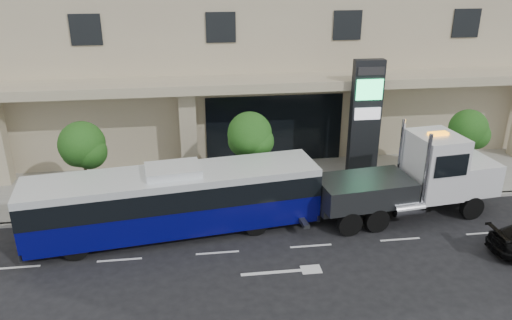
# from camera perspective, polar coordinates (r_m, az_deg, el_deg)

# --- Properties ---
(ground) EXTENTS (120.00, 120.00, 0.00)m
(ground) POSITION_cam_1_polar(r_m,az_deg,el_deg) (23.03, 5.41, -7.80)
(ground) COLOR black
(ground) RESTS_ON ground
(sidewalk) EXTENTS (120.00, 6.00, 0.15)m
(sidewalk) POSITION_cam_1_polar(r_m,az_deg,el_deg) (27.35, 3.11, -2.51)
(sidewalk) COLOR gray
(sidewalk) RESTS_ON ground
(curb) EXTENTS (120.00, 0.30, 0.15)m
(curb) POSITION_cam_1_polar(r_m,az_deg,el_deg) (24.71, 4.39, -5.37)
(curb) COLOR gray
(curb) RESTS_ON ground
(tree_left) EXTENTS (2.27, 2.20, 4.22)m
(tree_left) POSITION_cam_1_polar(r_m,az_deg,el_deg) (25.00, -19.18, 1.36)
(tree_left) COLOR #422B19
(tree_left) RESTS_ON sidewalk
(tree_mid) EXTENTS (2.28, 2.20, 4.38)m
(tree_mid) POSITION_cam_1_polar(r_m,az_deg,el_deg) (24.57, -0.66, 2.64)
(tree_mid) COLOR #422B19
(tree_mid) RESTS_ON sidewalk
(tree_right) EXTENTS (2.10, 2.00, 4.04)m
(tree_right) POSITION_cam_1_polar(r_m,az_deg,el_deg) (28.36, 23.10, 3.04)
(tree_right) COLOR #422B19
(tree_right) RESTS_ON sidewalk
(city_bus) EXTENTS (12.91, 4.29, 3.21)m
(city_bus) POSITION_cam_1_polar(r_m,az_deg,el_deg) (22.16, -9.26, -4.48)
(city_bus) COLOR black
(city_bus) RESTS_ON ground
(tow_truck) EXTENTS (9.87, 3.36, 4.47)m
(tow_truck) POSITION_cam_1_polar(r_m,az_deg,el_deg) (24.50, 17.75, -2.10)
(tow_truck) COLOR #2D3033
(tow_truck) RESTS_ON ground
(signage_pylon) EXTENTS (1.62, 0.61, 6.48)m
(signage_pylon) POSITION_cam_1_polar(r_m,az_deg,el_deg) (27.42, 12.36, 4.60)
(signage_pylon) COLOR black
(signage_pylon) RESTS_ON sidewalk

